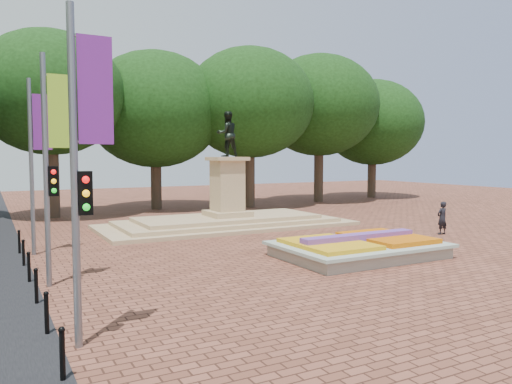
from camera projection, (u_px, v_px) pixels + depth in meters
ground at (309, 250)px, 20.88m from camera, size 90.00×90.00×0.00m
flower_bed at (359, 247)px, 19.58m from camera, size 6.30×4.30×0.91m
monument at (227, 211)px, 27.83m from camera, size 14.00×6.00×6.40m
tree_row_back at (199, 120)px, 37.29m from camera, size 44.80×8.80×10.43m
banner_poles at (51, 159)px, 14.67m from camera, size 0.88×11.17×7.00m
bollard_row at (32, 274)px, 14.45m from camera, size 0.12×13.12×0.98m
pedestrian at (442, 218)px, 25.11m from camera, size 0.62×0.41×1.67m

